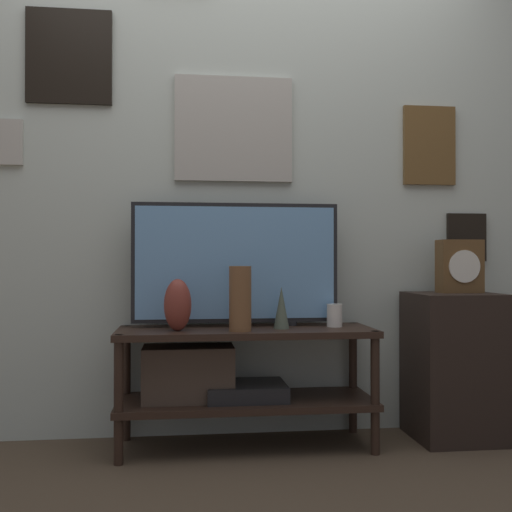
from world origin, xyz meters
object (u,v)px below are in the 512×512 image
(vase_urn_stoneware, at_px, (178,305))
(vase_tall_ceramic, at_px, (240,299))
(mantel_clock, at_px, (460,266))
(television, at_px, (236,263))
(candle_jar, at_px, (335,315))
(vase_slim_bronze, at_px, (281,308))

(vase_urn_stoneware, distance_m, vase_tall_ceramic, 0.28)
(vase_urn_stoneware, xyz_separation_m, mantel_clock, (1.36, 0.10, 0.17))
(mantel_clock, bearing_deg, television, 177.50)
(television, bearing_deg, vase_urn_stoneware, -151.06)
(candle_jar, xyz_separation_m, mantel_clock, (0.63, 0.03, 0.23))
(vase_urn_stoneware, relative_size, vase_tall_ceramic, 0.80)
(vase_tall_ceramic, bearing_deg, candle_jar, 14.06)
(vase_urn_stoneware, distance_m, candle_jar, 0.73)
(vase_tall_ceramic, bearing_deg, mantel_clock, 7.39)
(vase_urn_stoneware, bearing_deg, television, 28.94)
(candle_jar, height_order, mantel_clock, mantel_clock)
(candle_jar, bearing_deg, vase_tall_ceramic, -165.94)
(vase_tall_ceramic, height_order, mantel_clock, mantel_clock)
(television, bearing_deg, mantel_clock, -2.50)
(television, distance_m, candle_jar, 0.52)
(candle_jar, bearing_deg, vase_urn_stoneware, -174.06)
(vase_tall_ceramic, bearing_deg, vase_urn_stoneware, 172.08)
(vase_tall_ceramic, height_order, vase_slim_bronze, vase_tall_ceramic)
(television, distance_m, vase_urn_stoneware, 0.36)
(vase_urn_stoneware, height_order, vase_tall_ceramic, vase_tall_ceramic)
(vase_slim_bronze, bearing_deg, mantel_clock, 4.62)
(vase_slim_bronze, relative_size, mantel_clock, 0.74)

